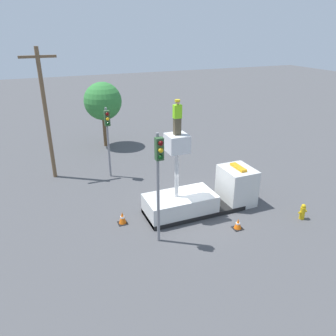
% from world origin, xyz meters
% --- Properties ---
extents(ground_plane, '(120.00, 120.00, 0.00)m').
position_xyz_m(ground_plane, '(0.00, 0.00, 0.00)').
color(ground_plane, '#4C4C4F').
extents(bucket_truck, '(6.42, 2.09, 4.66)m').
position_xyz_m(bucket_truck, '(0.59, 0.00, 0.90)').
color(bucket_truck, black).
rests_on(bucket_truck, ground).
extents(worker, '(0.40, 0.26, 1.75)m').
position_xyz_m(worker, '(-1.08, 0.00, 5.54)').
color(worker, brown).
rests_on(worker, bucket_truck).
extents(traffic_light_pole, '(0.34, 0.57, 5.48)m').
position_xyz_m(traffic_light_pole, '(-2.83, -1.98, 3.87)').
color(traffic_light_pole, gray).
rests_on(traffic_light_pole, ground).
extents(traffic_light_across, '(0.34, 0.57, 4.84)m').
position_xyz_m(traffic_light_across, '(-3.24, 6.34, 3.43)').
color(traffic_light_across, gray).
rests_on(traffic_light_across, ground).
extents(fire_hydrant, '(0.52, 0.28, 0.90)m').
position_xyz_m(fire_hydrant, '(5.06, -2.98, 0.44)').
color(fire_hydrant, gold).
rests_on(fire_hydrant, ground).
extents(traffic_cone_rear, '(0.50, 0.50, 0.69)m').
position_xyz_m(traffic_cone_rear, '(-4.06, 0.30, 0.33)').
color(traffic_cone_rear, black).
rests_on(traffic_cone_rear, ground).
extents(traffic_cone_curbside, '(0.50, 0.50, 0.56)m').
position_xyz_m(traffic_cone_curbside, '(1.32, -2.45, 0.26)').
color(traffic_cone_curbside, black).
rests_on(traffic_cone_curbside, ground).
extents(tree_left_bg, '(3.14, 3.14, 5.49)m').
position_xyz_m(tree_left_bg, '(-2.10, 12.97, 3.89)').
color(tree_left_bg, brown).
rests_on(tree_left_bg, ground).
extents(utility_pole, '(2.20, 0.26, 8.56)m').
position_xyz_m(utility_pole, '(-6.84, 7.88, 4.61)').
color(utility_pole, brown).
rests_on(utility_pole, ground).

